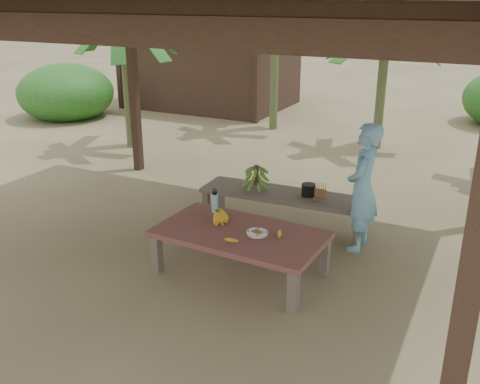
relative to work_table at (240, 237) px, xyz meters
The scene contains 16 objects.
ground 0.69m from the work_table, 152.53° to the left, with size 80.00×80.00×0.00m, color brown.
pavilion 2.40m from the work_table, 154.61° to the left, with size 6.60×5.60×2.95m.
work_table is the anchor object (origin of this frame).
bench 1.44m from the work_table, 93.10° to the left, with size 2.23×0.71×0.45m.
ripe_banana_bunch 0.40m from the work_table, 161.08° to the left, with size 0.25×0.22×0.15m, color yellow, non-canonical shape.
plate 0.21m from the work_table, ahead, with size 0.23×0.23×0.04m.
loose_banana_front 0.29m from the work_table, 81.86° to the right, with size 0.04×0.15×0.04m, color yellow.
loose_banana_side 0.44m from the work_table, 12.29° to the left, with size 0.04×0.14×0.04m, color yellow.
water_flask 0.66m from the work_table, 144.69° to the left, with size 0.08×0.08×0.29m.
green_banana_stalk 1.50m from the work_table, 108.38° to the left, with size 0.30×0.30×0.35m, color #598C2D, non-canonical shape.
cooking_pot 1.51m from the work_table, 80.85° to the left, with size 0.18×0.18×0.15m, color black.
skewer_rack 1.48m from the work_table, 73.18° to the left, with size 0.18×0.08×0.24m, color #A57F47, non-canonical shape.
woman 1.61m from the work_table, 50.55° to the left, with size 0.56×0.37×1.54m, color #6FB0D1.
hut 9.65m from the work_table, 121.09° to the left, with size 4.40×3.43×2.85m.
banana_plant_n 6.09m from the work_table, 88.62° to the left, with size 1.80×1.80×2.69m.
banana_plant_w 6.00m from the work_table, 139.42° to the left, with size 1.80×1.80×2.86m.
Camera 1 is at (2.82, -4.94, 2.90)m, focal length 40.00 mm.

